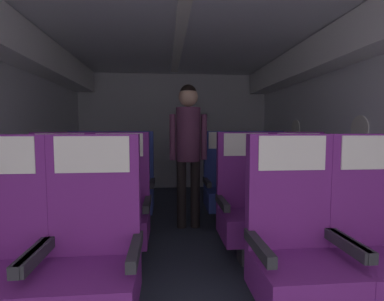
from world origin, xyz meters
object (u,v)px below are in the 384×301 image
object	(u,v)px
seat_a_left_aisle	(91,258)
seat_c_left_aisle	(132,187)
seat_b_left_aisle	(119,209)
seat_b_right_aisle	(301,205)
seat_a_right_window	(296,251)
flight_attendant	(188,140)
seat_b_left_window	(59,211)
seat_b_right_window	(248,207)
seat_c_right_aisle	(266,185)
seat_c_left_window	(89,188)
seat_a_right_aisle	(379,247)
seat_c_right_window	(226,186)

from	to	relation	value
seat_a_left_aisle	seat_c_left_aisle	bearing A→B (deg)	89.89
seat_b_left_aisle	seat_b_right_aisle	bearing A→B (deg)	-0.11
seat_a_right_window	flight_attendant	distance (m)	1.91
seat_b_left_window	seat_b_right_window	distance (m)	1.60
seat_a_left_aisle	seat_c_right_aisle	distance (m)	2.44
seat_b_left_window	seat_c_right_aisle	xyz separation A→B (m)	(2.10, 0.92, 0.00)
seat_b_left_window	seat_c_left_window	bearing A→B (deg)	89.60
seat_b_left_window	seat_b_right_window	xyz separation A→B (m)	(1.60, -0.02, 0.00)
seat_a_right_aisle	seat_c_right_aisle	world-z (taller)	same
seat_b_left_aisle	seat_b_right_aisle	world-z (taller)	same
seat_a_left_aisle	seat_b_left_window	xyz separation A→B (m)	(-0.49, 0.90, 0.00)
seat_a_right_window	seat_b_right_window	world-z (taller)	same
seat_b_left_aisle	seat_c_left_window	bearing A→B (deg)	118.23
seat_b_right_aisle	seat_c_right_window	distance (m)	1.03
seat_a_left_aisle	seat_b_left_window	distance (m)	1.03
seat_a_right_aisle	seat_b_right_aisle	xyz separation A→B (m)	(-0.02, 0.93, 0.00)
seat_b_right_aisle	seat_b_right_window	xyz separation A→B (m)	(-0.50, -0.02, 0.00)
seat_b_right_window	seat_c_right_window	distance (m)	0.93
seat_a_left_aisle	seat_c_right_window	distance (m)	2.13
seat_a_right_window	seat_c_right_window	world-z (taller)	same
seat_b_right_window	seat_c_left_window	size ratio (longest dim) A/B	1.00
seat_c_left_aisle	seat_a_left_aisle	bearing A→B (deg)	-90.11
seat_a_right_window	seat_c_right_window	distance (m)	1.83
seat_b_right_window	seat_c_left_window	distance (m)	1.85
seat_a_left_aisle	seat_c_left_aisle	size ratio (longest dim) A/B	1.00
seat_c_left_aisle	seat_c_right_window	bearing A→B (deg)	-0.57
seat_a_left_aisle	seat_c_right_window	bearing A→B (deg)	58.41
seat_a_right_aisle	seat_a_right_window	size ratio (longest dim) A/B	1.00
seat_b_left_aisle	flight_attendant	size ratio (longest dim) A/B	0.68
seat_b_right_aisle	seat_b_right_window	distance (m)	0.50
seat_b_right_window	seat_c_right_aisle	world-z (taller)	same
seat_a_right_aisle	seat_a_right_window	distance (m)	0.50
seat_a_right_window	seat_b_right_aisle	size ratio (longest dim) A/B	1.00
seat_a_right_aisle	seat_a_right_window	bearing A→B (deg)	179.57
seat_a_right_aisle	seat_b_left_aisle	bearing A→B (deg)	150.09
seat_c_left_window	seat_c_left_aisle	bearing A→B (deg)	0.64
seat_b_right_window	seat_c_right_aisle	bearing A→B (deg)	61.96
seat_b_right_aisle	seat_c_right_aisle	distance (m)	0.92
seat_a_right_window	seat_c_left_window	bearing A→B (deg)	131.27
seat_b_right_window	seat_c_left_aisle	size ratio (longest dim) A/B	1.00
seat_c_left_window	seat_c_right_aisle	distance (m)	2.09
seat_b_left_window	seat_c_right_window	size ratio (longest dim) A/B	1.00
seat_a_right_aisle	seat_a_left_aisle	bearing A→B (deg)	179.37
seat_b_left_window	seat_b_right_window	world-z (taller)	same
seat_b_right_aisle	seat_a_right_aisle	bearing A→B (deg)	-89.07
seat_b_left_window	seat_c_left_aisle	size ratio (longest dim) A/B	1.00
seat_a_right_window	seat_b_right_window	distance (m)	0.90
seat_a_right_aisle	seat_b_left_window	xyz separation A→B (m)	(-2.11, 0.92, 0.00)
seat_a_left_aisle	seat_b_right_window	size ratio (longest dim) A/B	1.00
seat_a_right_window	seat_c_left_aisle	bearing A→B (deg)	121.43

